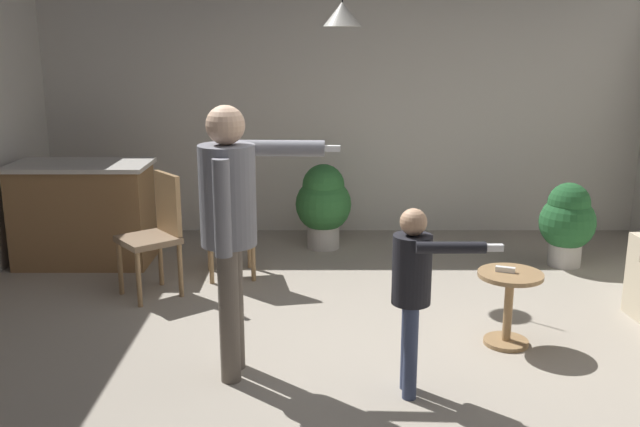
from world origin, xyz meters
TOP-DOWN VIEW (x-y plane):
  - ground at (0.00, 0.00)m, footprint 7.68×7.68m
  - wall_back at (0.00, 3.20)m, footprint 6.40×0.10m
  - kitchen_counter at (-2.45, 2.02)m, footprint 1.26×0.66m
  - side_table_by_couch at (1.03, 0.22)m, footprint 0.44×0.44m
  - person_adult at (-0.79, -0.22)m, footprint 0.84×0.49m
  - person_child at (0.28, -0.47)m, footprint 0.59×0.33m
  - dining_chair_by_counter at (-1.59, 1.21)m, footprint 0.59×0.59m
  - dining_chair_near_wall at (-1.03, 1.58)m, footprint 0.49×0.49m
  - potted_plant_corner at (-0.22, 2.51)m, footprint 0.56×0.56m
  - potted_plant_by_wall at (2.01, 1.94)m, footprint 0.51×0.51m
  - spare_remote_on_table at (1.00, 0.23)m, footprint 0.13×0.08m
  - ceiling_light_pendant at (-0.07, 1.79)m, footprint 0.32×0.32m

SIDE VIEW (x-z plane):
  - ground at x=0.00m, z-range 0.00..0.00m
  - side_table_by_couch at x=1.03m, z-range 0.07..0.59m
  - potted_plant_by_wall at x=2.01m, z-range 0.04..0.82m
  - potted_plant_corner at x=-0.22m, z-range 0.04..0.89m
  - kitchen_counter at x=-2.45m, z-range 0.00..0.95m
  - spare_remote_on_table at x=1.00m, z-range 0.52..0.56m
  - dining_chair_by_counter at x=-1.59m, z-range 0.05..1.05m
  - dining_chair_near_wall at x=-1.03m, z-range 0.05..1.05m
  - person_child at x=0.28m, z-range 0.14..1.27m
  - person_adult at x=-0.79m, z-range 0.20..1.89m
  - wall_back at x=0.00m, z-range 0.00..2.70m
  - ceiling_light_pendant at x=-0.07m, z-range 1.98..2.53m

